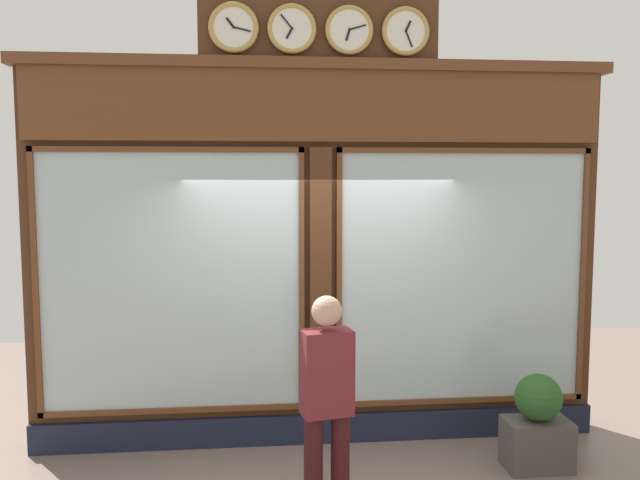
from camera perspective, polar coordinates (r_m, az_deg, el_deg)
name	(u,v)px	position (r m, az deg, el deg)	size (l,w,h in m)	color
shop_facade	(319,250)	(6.32, -0.12, -0.86)	(5.46, 0.42, 4.15)	#4C2B16
pedestrian	(327,399)	(4.95, 0.57, -13.47)	(0.40, 0.29, 1.69)	#3A1316
planter_box	(537,444)	(6.34, 18.04, -16.26)	(0.56, 0.36, 0.43)	#4C4742
planter_shrub	(538,397)	(6.19, 18.17, -12.66)	(0.40, 0.40, 0.40)	#285623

